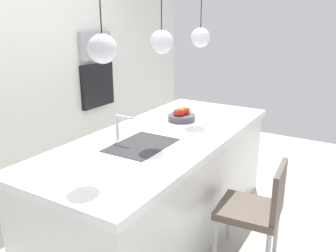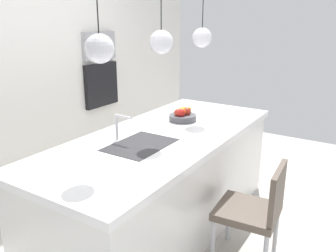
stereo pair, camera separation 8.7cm
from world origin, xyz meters
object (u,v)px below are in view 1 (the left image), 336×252
(chair_near, at_px, (257,207))
(microwave, at_px, (94,46))
(oven, at_px, (97,85))
(fruit_bowl, at_px, (182,115))

(chair_near, bearing_deg, microwave, 68.57)
(microwave, distance_m, oven, 0.50)
(microwave, height_order, chair_near, microwave)
(oven, distance_m, chair_near, 2.70)
(fruit_bowl, bearing_deg, microwave, 72.23)
(fruit_bowl, relative_size, chair_near, 0.32)
(fruit_bowl, xyz_separation_m, oven, (0.49, 1.52, 0.07))
(oven, bearing_deg, microwave, 0.00)
(microwave, xyz_separation_m, chair_near, (-0.97, -2.46, -1.07))
(fruit_bowl, bearing_deg, oven, 72.23)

